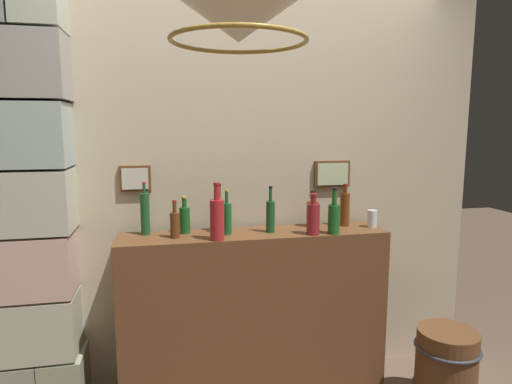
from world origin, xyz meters
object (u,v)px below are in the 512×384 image
(liquor_bottle_whiskey, at_px, (217,218))
(liquor_bottle_tequila, at_px, (185,219))
(liquor_bottle_brandy, at_px, (313,213))
(pendant_lamp, at_px, (239,19))
(liquor_bottle_vodka, at_px, (227,218))
(glass_tumbler_rocks, at_px, (372,219))
(liquor_bottle_port, at_px, (145,213))
(liquor_bottle_gin, at_px, (219,214))
(wooden_barrel, at_px, (446,368))
(liquor_bottle_rye, at_px, (345,208))
(liquor_bottle_vermouth, at_px, (270,215))
(liquor_bottle_bourbon, at_px, (175,224))
(liquor_bottle_rum, at_px, (313,218))
(liquor_bottle_mezcal, at_px, (334,217))

(liquor_bottle_whiskey, distance_m, liquor_bottle_tequila, 0.26)
(liquor_bottle_brandy, distance_m, pendant_lamp, 1.51)
(pendant_lamp, bearing_deg, liquor_bottle_whiskey, 88.75)
(liquor_bottle_brandy, xyz_separation_m, liquor_bottle_vodka, (-0.55, -0.09, 0.01))
(liquor_bottle_vodka, relative_size, glass_tumbler_rocks, 2.43)
(liquor_bottle_whiskey, xyz_separation_m, liquor_bottle_vodka, (0.07, 0.12, -0.03))
(liquor_bottle_port, relative_size, liquor_bottle_gin, 1.08)
(liquor_bottle_gin, relative_size, pendant_lamp, 0.59)
(wooden_barrel, bearing_deg, liquor_bottle_tequila, 163.70)
(liquor_bottle_vodka, height_order, wooden_barrel, liquor_bottle_vodka)
(liquor_bottle_port, bearing_deg, liquor_bottle_rye, -1.03)
(liquor_bottle_vermouth, xyz_separation_m, liquor_bottle_bourbon, (-0.56, -0.02, -0.02))
(liquor_bottle_tequila, bearing_deg, liquor_bottle_port, 177.27)
(liquor_bottle_rum, bearing_deg, liquor_bottle_brandy, 71.24)
(liquor_bottle_brandy, xyz_separation_m, liquor_bottle_port, (-1.02, 0.00, 0.04))
(liquor_bottle_mezcal, distance_m, wooden_barrel, 1.11)
(glass_tumbler_rocks, bearing_deg, liquor_bottle_vermouth, 179.41)
(liquor_bottle_vermouth, bearing_deg, liquor_bottle_brandy, 17.20)
(liquor_bottle_mezcal, bearing_deg, liquor_bottle_rum, 175.56)
(liquor_bottle_port, xyz_separation_m, liquor_bottle_gin, (0.43, 0.01, -0.02))
(liquor_bottle_whiskey, bearing_deg, liquor_bottle_vermouth, 18.91)
(liquor_bottle_vermouth, height_order, pendant_lamp, pendant_lamp)
(liquor_bottle_rum, bearing_deg, liquor_bottle_whiskey, -179.20)
(liquor_bottle_rum, height_order, liquor_bottle_mezcal, liquor_bottle_mezcal)
(liquor_bottle_vermouth, bearing_deg, liquor_bottle_port, 172.76)
(liquor_bottle_brandy, bearing_deg, liquor_bottle_vodka, -170.98)
(liquor_bottle_whiskey, bearing_deg, liquor_bottle_rum, 0.80)
(liquor_bottle_rye, bearing_deg, glass_tumbler_rocks, -27.02)
(liquor_bottle_rum, distance_m, liquor_bottle_bourbon, 0.79)
(liquor_bottle_whiskey, relative_size, liquor_bottle_bourbon, 1.49)
(liquor_bottle_tequila, bearing_deg, liquor_bottle_vodka, -18.02)
(liquor_bottle_mezcal, bearing_deg, liquor_bottle_tequila, 167.02)
(liquor_bottle_rye, height_order, liquor_bottle_vermouth, liquor_bottle_vermouth)
(liquor_bottle_rye, distance_m, liquor_bottle_brandy, 0.21)
(liquor_bottle_gin, bearing_deg, liquor_bottle_bourbon, -156.42)
(liquor_bottle_rum, relative_size, liquor_bottle_port, 0.78)
(liquor_bottle_whiskey, height_order, liquor_bottle_rum, liquor_bottle_whiskey)
(liquor_bottle_rum, relative_size, pendant_lamp, 0.50)
(liquor_bottle_rye, distance_m, liquor_bottle_whiskey, 0.85)
(liquor_bottle_rum, height_order, pendant_lamp, pendant_lamp)
(liquor_bottle_brandy, bearing_deg, liquor_bottle_vermouth, -162.80)
(liquor_bottle_vodka, bearing_deg, glass_tumbler_rocks, -0.64)
(liquor_bottle_whiskey, height_order, liquor_bottle_port, liquor_bottle_whiskey)
(pendant_lamp, bearing_deg, liquor_bottle_rum, 55.70)
(liquor_bottle_whiskey, bearing_deg, liquor_bottle_brandy, 18.10)
(liquor_bottle_rye, xyz_separation_m, liquor_bottle_whiskey, (-0.83, -0.18, 0.01))
(liquor_bottle_bourbon, height_order, wooden_barrel, liquor_bottle_bourbon)
(liquor_bottle_rye, relative_size, glass_tumbler_rocks, 2.47)
(liquor_bottle_port, bearing_deg, liquor_bottle_gin, 0.73)
(liquor_bottle_rye, xyz_separation_m, pendant_lamp, (-0.85, -1.02, 0.86))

